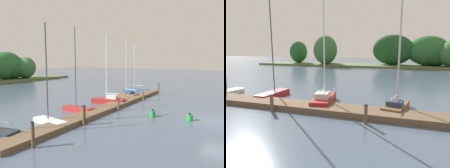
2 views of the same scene
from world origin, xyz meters
TOP-DOWN VIEW (x-y plane):
  - ground at (0.00, 0.00)m, footprint 160.00×160.00m
  - dock_pier at (0.00, 10.09)m, footprint 25.31×1.80m
  - sailboat_1 at (-7.05, 11.51)m, footprint 1.38×3.40m
  - sailboat_2 at (-2.71, 12.24)m, footprint 1.14×3.50m
  - sailboat_3 at (2.01, 11.60)m, footprint 1.83×3.94m
  - sailboat_4 at (6.96, 11.64)m, footprint 1.73×3.20m
  - sailboat_5 at (11.61, 12.60)m, footprint 1.45×3.95m
  - mooring_piling_0 at (-10.93, 8.75)m, footprint 0.24×0.24m
  - mooring_piling_1 at (-5.97, 8.90)m, footprint 0.31×0.31m
  - mooring_piling_2 at (-0.44, 8.93)m, footprint 0.25×0.25m
  - mooring_piling_3 at (5.54, 8.75)m, footprint 0.21×0.21m
  - mooring_piling_4 at (11.38, 8.82)m, footprint 0.19×0.19m
  - channel_buoy_0 at (-1.03, 5.22)m, footprint 0.49×0.49m
  - channel_buoy_1 at (-0.65, 2.18)m, footprint 0.52×0.52m

SIDE VIEW (x-z plane):
  - ground at x=0.00m, z-range 0.00..0.00m
  - dock_pier at x=0.00m, z-range 0.00..0.35m
  - channel_buoy_1 at x=-0.65m, z-range -0.08..0.60m
  - channel_buoy_0 at x=-1.03m, z-range -0.07..0.63m
  - sailboat_5 at x=11.61m, z-range -3.21..3.92m
  - sailboat_2 at x=-2.71m, z-range -3.61..4.35m
  - sailboat_4 at x=6.96m, z-range -3.17..4.01m
  - sailboat_3 at x=2.01m, z-range -3.42..4.27m
  - sailboat_1 at x=-7.05m, z-range -3.39..4.32m
  - mooring_piling_3 at x=5.54m, z-range 0.01..1.06m
  - mooring_piling_2 at x=-0.44m, z-range 0.01..1.09m
  - mooring_piling_4 at x=11.38m, z-range 0.01..1.50m
  - mooring_piling_1 at x=-5.97m, z-range 0.01..1.53m
  - mooring_piling_0 at x=-10.93m, z-range 0.01..1.54m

